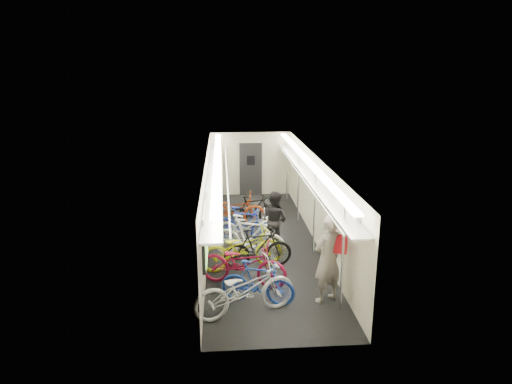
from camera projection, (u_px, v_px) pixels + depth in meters
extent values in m
plane|color=black|center=(262.00, 242.00, 12.79)|extent=(10.00, 10.00, 0.00)
plane|color=white|center=(262.00, 158.00, 12.15)|extent=(10.00, 10.00, 0.00)
plane|color=beige|center=(207.00, 202.00, 12.36)|extent=(0.00, 10.00, 10.00)
plane|color=beige|center=(316.00, 200.00, 12.58)|extent=(0.00, 10.00, 10.00)
plane|color=beige|center=(251.00, 164.00, 17.28)|extent=(3.00, 0.00, 3.00)
plane|color=beige|center=(288.00, 286.00, 7.66)|extent=(3.00, 0.00, 3.00)
cube|color=black|center=(205.00, 245.00, 9.27)|extent=(0.06, 1.10, 0.80)
cube|color=#94D95F|center=(207.00, 245.00, 9.28)|extent=(0.02, 0.96, 0.66)
cube|color=black|center=(208.00, 212.00, 11.39)|extent=(0.06, 1.10, 0.80)
cube|color=#94D95F|center=(209.00, 212.00, 11.39)|extent=(0.02, 0.96, 0.66)
cube|color=black|center=(210.00, 189.00, 13.50)|extent=(0.06, 1.10, 0.80)
cube|color=#94D95F|center=(211.00, 189.00, 13.51)|extent=(0.02, 0.96, 0.66)
cube|color=black|center=(211.00, 173.00, 15.62)|extent=(0.06, 1.10, 0.80)
cube|color=#94D95F|center=(212.00, 173.00, 15.62)|extent=(0.02, 0.96, 0.66)
cube|color=yellow|center=(207.00, 225.00, 10.32)|extent=(0.02, 0.22, 0.30)
cube|color=yellow|center=(209.00, 198.00, 12.43)|extent=(0.02, 0.22, 0.30)
cube|color=yellow|center=(211.00, 179.00, 14.55)|extent=(0.02, 0.22, 0.30)
cube|color=black|center=(251.00, 169.00, 17.27)|extent=(0.85, 0.08, 2.00)
cube|color=#999BA0|center=(215.00, 176.00, 12.19)|extent=(0.40, 9.70, 0.05)
cube|color=#999BA0|center=(309.00, 175.00, 12.37)|extent=(0.40, 9.70, 0.05)
cylinder|color=silver|center=(227.00, 173.00, 12.18)|extent=(0.04, 9.70, 0.04)
cylinder|color=silver|center=(297.00, 171.00, 12.32)|extent=(0.04, 9.70, 0.04)
cube|color=white|center=(217.00, 161.00, 12.08)|extent=(0.18, 9.60, 0.04)
cube|color=white|center=(307.00, 160.00, 12.25)|extent=(0.18, 9.60, 0.04)
cylinder|color=silver|center=(343.00, 255.00, 8.91)|extent=(0.05, 0.05, 2.38)
cylinder|color=silver|center=(314.00, 211.00, 11.60)|extent=(0.05, 0.05, 2.38)
cylinder|color=silver|center=(298.00, 187.00, 14.00)|extent=(0.05, 0.05, 2.38)
cylinder|color=silver|center=(287.00, 169.00, 16.40)|extent=(0.05, 0.05, 2.38)
imported|color=silver|center=(245.00, 289.00, 8.92)|extent=(2.21, 1.34, 1.10)
imported|color=#1A3A9F|center=(258.00, 283.00, 9.37)|extent=(1.62, 0.90, 0.94)
imported|color=maroon|center=(243.00, 263.00, 10.15)|extent=(2.13, 1.33, 1.06)
imported|color=black|center=(258.00, 248.00, 11.04)|extent=(1.73, 0.65, 1.01)
imported|color=#BCC612|center=(242.00, 248.00, 10.99)|extent=(2.12, 1.13, 1.06)
imported|color=white|center=(249.00, 237.00, 11.55)|extent=(2.00, 1.19, 1.16)
imported|color=silver|center=(248.00, 226.00, 12.72)|extent=(1.79, 0.71, 0.92)
imported|color=#192B98|center=(244.00, 224.00, 12.76)|extent=(1.72, 0.96, 1.00)
imported|color=#973210|center=(233.00, 210.00, 13.94)|extent=(2.07, 0.86, 1.06)
imported|color=black|center=(253.00, 210.00, 14.04)|extent=(1.67, 0.86, 0.97)
imported|color=gray|center=(328.00, 259.00, 9.36)|extent=(0.82, 0.73, 1.89)
imported|color=black|center=(274.00, 220.00, 12.18)|extent=(0.98, 0.97, 1.59)
cube|color=red|center=(341.00, 244.00, 9.25)|extent=(0.29, 0.23, 0.38)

